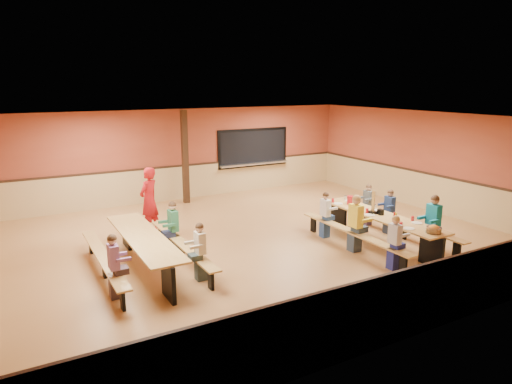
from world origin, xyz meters
TOP-DOWN VIEW (x-y plane):
  - ground at (0.00, 0.00)m, footprint 12.00×12.00m
  - room_envelope at (0.00, 0.00)m, footprint 12.04×10.04m
  - kitchen_pass_through at (2.60, 4.96)m, footprint 2.78×0.28m
  - structural_post at (-0.20, 4.40)m, footprint 0.18×0.18m
  - cafeteria_table_main at (2.46, -1.64)m, footprint 1.91×3.70m
  - cafeteria_table_second at (-2.93, -0.41)m, footprint 1.91×3.70m
  - seated_child_white_left at (1.63, -2.91)m, footprint 0.34×0.28m
  - seated_adult_yellow at (1.63, -1.70)m, footprint 0.42×0.34m
  - seated_child_grey_left at (1.63, -0.57)m, footprint 0.34×0.28m
  - seated_child_teal_right at (3.28, -2.50)m, footprint 0.41×0.33m
  - seated_child_navy_right at (3.28, -1.12)m, footprint 0.34×0.28m
  - seated_child_char_right at (3.28, -0.32)m, footprint 0.33×0.27m
  - seated_child_purple_sec at (-3.76, -1.43)m, footprint 0.36×0.29m
  - seated_child_green_sec at (-2.11, 0.12)m, footprint 0.38×0.31m
  - seated_child_tan_sec at (-2.11, -1.46)m, footprint 0.34×0.28m
  - standing_woman at (-2.11, 1.99)m, footprint 0.75×0.71m
  - punch_pitcher at (2.47, -0.52)m, footprint 0.16×0.16m
  - chip_bowl at (2.48, -3.18)m, footprint 0.32×0.32m
  - napkin_dispenser at (2.48, -1.62)m, footprint 0.10×0.14m
  - condiment_mustard at (2.48, -2.10)m, footprint 0.06×0.06m
  - condiment_ketchup at (2.46, -2.09)m, footprint 0.06×0.06m
  - table_paddle at (2.38, -1.46)m, footprint 0.16×0.16m
  - place_settings at (2.46, -1.64)m, footprint 0.65×3.30m

SIDE VIEW (x-z plane):
  - ground at x=0.00m, z-range 0.00..0.00m
  - cafeteria_table_main at x=2.46m, z-range 0.16..0.90m
  - cafeteria_table_second at x=-2.93m, z-range 0.16..0.90m
  - seated_child_char_right at x=3.28m, z-range 0.00..1.13m
  - seated_child_navy_right at x=3.28m, z-range 0.00..1.15m
  - seated_child_white_left at x=1.63m, z-range 0.00..1.15m
  - seated_child_grey_left at x=1.63m, z-range 0.00..1.15m
  - seated_child_tan_sec at x=-2.11m, z-range 0.00..1.16m
  - seated_child_purple_sec at x=-3.76m, z-range 0.00..1.19m
  - seated_child_green_sec at x=-2.11m, z-range 0.00..1.23m
  - seated_child_teal_right at x=3.28m, z-range 0.00..1.29m
  - seated_adult_yellow at x=1.63m, z-range 0.00..1.32m
  - room_envelope at x=0.00m, z-range -0.82..2.20m
  - place_settings at x=2.46m, z-range 0.74..0.85m
  - napkin_dispenser at x=2.48m, z-range 0.74..0.87m
  - chip_bowl at x=2.48m, z-range 0.74..0.89m
  - condiment_mustard at x=2.48m, z-range 0.74..0.91m
  - condiment_ketchup at x=2.46m, z-range 0.74..0.91m
  - punch_pitcher at x=2.47m, z-range 0.74..0.96m
  - standing_woman at x=-2.11m, z-range 0.00..1.72m
  - table_paddle at x=2.38m, z-range 0.60..1.16m
  - kitchen_pass_through at x=2.60m, z-range 0.80..2.18m
  - structural_post at x=-0.20m, z-range 0.00..3.00m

